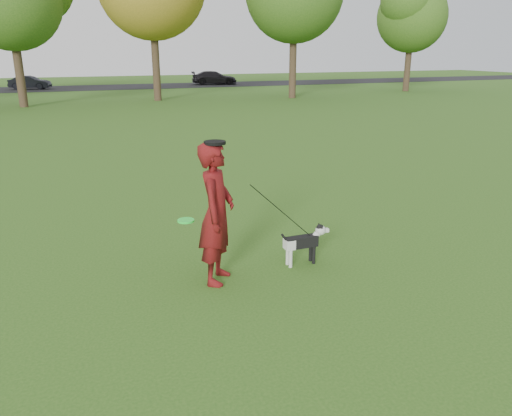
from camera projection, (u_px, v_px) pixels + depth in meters
name	position (u px, v px, depth m)	size (l,w,h in m)	color
ground	(221.00, 264.00, 7.80)	(120.00, 120.00, 0.00)	#285116
road	(83.00, 88.00, 43.31)	(120.00, 7.00, 0.02)	black
man	(217.00, 214.00, 6.96)	(0.74, 0.49, 2.03)	#5C0E0D
dog	(305.00, 240.00, 7.71)	(0.83, 0.17, 0.63)	black
car_mid	(30.00, 82.00, 41.71)	(1.14, 3.28, 1.08)	black
car_right	(214.00, 78.00, 47.23)	(1.73, 4.25, 1.23)	black
man_held_items	(280.00, 211.00, 7.32)	(2.12, 0.33, 1.61)	#20FF3B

